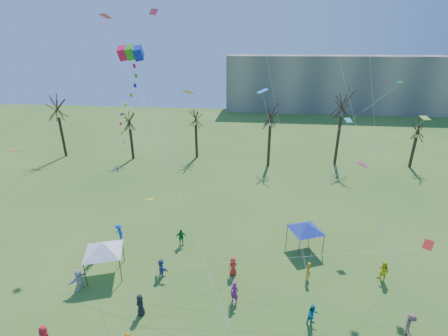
# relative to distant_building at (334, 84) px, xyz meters

# --- Properties ---
(distant_building) EXTENTS (60.00, 14.00, 15.00)m
(distant_building) POSITION_rel_distant_building_xyz_m (0.00, 0.00, 0.00)
(distant_building) COLOR gray
(distant_building) RESTS_ON ground
(bare_tree_row) EXTENTS (71.16, 8.24, 12.01)m
(bare_tree_row) POSITION_rel_distant_building_xyz_m (-20.40, -46.44, -0.31)
(bare_tree_row) COLOR black
(bare_tree_row) RESTS_ON ground
(big_box_kite) EXTENTS (6.28, 8.10, 22.97)m
(big_box_kite) POSITION_rel_distant_building_xyz_m (-29.48, -73.56, 5.31)
(big_box_kite) COLOR #F11140
(big_box_kite) RESTS_ON ground
(canopy_tent_white) EXTENTS (3.84, 3.84, 3.05)m
(canopy_tent_white) POSITION_rel_distant_building_xyz_m (-32.59, -74.33, -4.92)
(canopy_tent_white) COLOR #3F3F44
(canopy_tent_white) RESTS_ON ground
(canopy_tent_blue) EXTENTS (3.44, 3.44, 2.79)m
(canopy_tent_blue) POSITION_rel_distant_building_xyz_m (-15.77, -68.91, -5.13)
(canopy_tent_blue) COLOR #3F3F44
(canopy_tent_blue) RESTS_ON ground
(festival_crowd) EXTENTS (25.25, 12.51, 1.83)m
(festival_crowd) POSITION_rel_distant_building_xyz_m (-23.43, -75.99, -6.64)
(festival_crowd) COLOR red
(festival_crowd) RESTS_ON ground
(small_kites_aloft) EXTENTS (29.80, 19.35, 34.97)m
(small_kites_aloft) POSITION_rel_distant_building_xyz_m (-20.44, -69.59, 6.36)
(small_kites_aloft) COLOR orange
(small_kites_aloft) RESTS_ON ground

